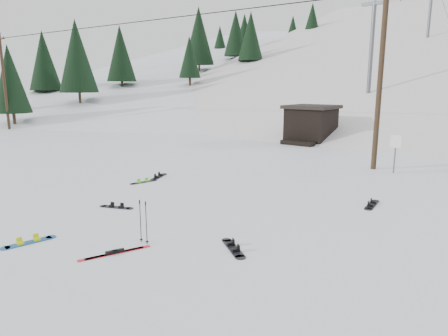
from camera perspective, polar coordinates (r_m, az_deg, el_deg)
The scene contains 17 objects.
ground at distance 11.31m, azimuth -13.85°, elevation -10.25°, with size 200.00×200.00×0.00m, color white.
ridge_left at distance 71.78m, azimuth -0.78°, elevation -0.49°, with size 34.00×85.00×38.00m, color white.
treeline_left at distance 62.94m, azimuth -4.04°, elevation 7.88°, with size 20.00×64.00×10.00m, color black, non-canonical shape.
utility_pole at distance 21.30m, azimuth 21.45°, elevation 12.31°, with size 2.00×0.26×9.00m.
utility_pole_left at distance 43.97m, azimuth -28.91°, elevation 10.96°, with size 2.00×0.26×9.00m.
trail_sign at distance 20.78m, azimuth 23.29°, elevation 2.76°, with size 0.50×0.09×1.85m.
lift_hut at distance 30.50m, azimuth 12.28°, elevation 6.17°, with size 3.40×4.10×2.75m.
lift_tower_near at distance 38.55m, azimuth 20.38°, elevation 16.50°, with size 2.20×0.36×8.00m.
lift_tower_mid at distance 58.55m, azimuth 27.48°, elevation 20.48°, with size 2.20×0.36×8.00m.
hero_snowboard at distance 12.14m, azimuth -26.12°, elevation -9.47°, with size 0.46×1.42×0.10m.
hero_skis at distance 10.65m, azimuth -15.32°, elevation -11.59°, with size 0.75×1.75×0.10m.
ski_poles at distance 10.98m, azimuth -11.45°, elevation -7.48°, with size 0.32×0.09×1.17m.
board_scatter_a at distance 14.43m, azimuth -15.13°, elevation -5.39°, with size 1.21×0.64×0.09m.
board_scatter_b at distance 18.74m, azimuth -9.31°, elevation -1.20°, with size 0.77×1.39×0.10m.
board_scatter_c at distance 17.85m, azimuth -11.44°, elevation -1.94°, with size 0.46×1.28×0.09m.
board_scatter_d at distance 10.57m, azimuth 1.31°, elevation -11.33°, with size 1.22×0.93×0.10m.
board_scatter_f at distance 15.14m, azimuth 20.37°, elevation -4.91°, with size 0.40×1.44×0.10m.
Camera 1 is at (8.42, -6.31, 4.16)m, focal length 32.00 mm.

